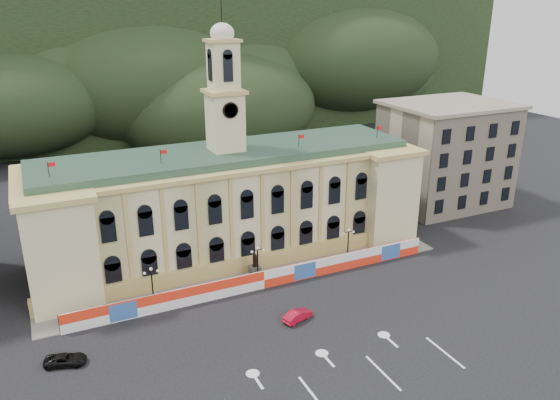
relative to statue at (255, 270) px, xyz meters
name	(u,v)px	position (x,y,z in m)	size (l,w,h in m)	color
ground	(320,351)	(0.00, -18.00, -1.19)	(260.00, 260.00, 0.00)	black
lane_markings	(344,378)	(0.00, -23.00, -1.18)	(26.00, 10.00, 0.02)	white
hill_ridge	(114,60)	(0.03, 103.99, 18.30)	(230.00, 80.00, 64.00)	black
city_hall	(229,202)	(0.00, 9.63, 6.66)	(56.20, 17.60, 37.10)	beige
side_building_right	(445,154)	(43.00, 12.93, 8.14)	(21.00, 17.00, 18.60)	#C0B094
hoarding_fence	(264,279)	(0.06, -2.93, 0.06)	(50.00, 0.44, 2.50)	red
pavement	(256,279)	(0.00, -0.25, -1.11)	(56.00, 5.50, 0.16)	slate
statue	(255,270)	(0.00, 0.00, 0.00)	(1.40, 1.40, 3.72)	#595651
lamp_left	(152,283)	(-14.00, -1.00, 1.89)	(1.96, 0.44, 5.15)	black
lamp_center	(258,261)	(0.00, -1.00, 1.89)	(1.96, 0.44, 5.15)	black
lamp_right	(348,242)	(14.00, -1.00, 1.89)	(1.96, 0.44, 5.15)	black
red_sedan	(298,315)	(0.55, -11.67, -0.54)	(4.15, 2.49, 1.29)	#AD0C23
black_suv	(65,360)	(-24.95, -8.94, -0.60)	(4.59, 3.10, 1.17)	black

